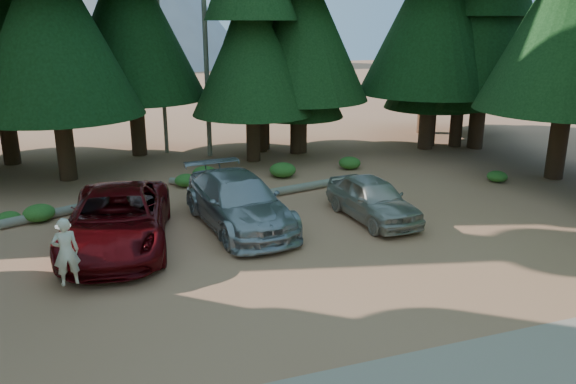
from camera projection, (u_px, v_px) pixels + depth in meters
The scene contains 19 objects.
ground at pixel (287, 269), 15.67m from camera, with size 160.00×160.00×0.00m, color #B26F4B.
forest_belt_north at pixel (193, 155), 29.23m from camera, with size 36.00×7.00×22.00m, color black, non-canonical shape.
snag_front at pixel (205, 35), 27.28m from camera, with size 0.24×0.24×12.00m, color gray.
snag_back at pixel (161, 56), 28.30m from camera, with size 0.20×0.20×10.00m, color gray.
red_pickup at pixel (118, 219), 17.04m from camera, with size 2.95×6.40×1.78m, color #56070B.
silver_minivan_center at pixel (239, 202), 18.75m from camera, with size 2.44×5.99×1.74m, color #A3A6AB.
silver_minivan_right at pixel (373, 199), 19.48m from camera, with size 1.76×4.38×1.49m, color #AFA89B.
frisbee_player at pixel (66, 251), 13.45m from camera, with size 0.68×0.51×1.71m.
log_left at pixel (69, 210), 20.10m from camera, with size 0.33×0.33×4.65m, color gray.
log_mid at pixel (206, 186), 23.17m from camera, with size 0.29×0.29×3.55m, color gray.
log_right at pixel (307, 186), 22.99m from camera, with size 0.33×0.33×5.15m, color gray.
shrub_far_left at pixel (39, 213), 19.42m from camera, with size 1.06×1.06×0.58m, color #2F5E1C.
shrub_left at pixel (111, 200), 20.76m from camera, with size 1.13×1.13×0.62m, color #2F5E1C.
shrub_center_left at pixel (205, 173), 24.51m from camera, with size 1.07×1.07×0.59m, color #2F5E1C.
shrub_center_right at pixel (186, 180), 23.53m from camera, with size 0.95×0.95×0.52m, color #2F5E1C.
shrub_right at pixel (350, 163), 26.35m from camera, with size 1.03×1.03×0.56m, color #2F5E1C.
shrub_far_right at pixel (283, 170), 24.94m from camera, with size 1.17×1.17×0.64m, color #2F5E1C.
shrub_edge_west at pixel (9, 218), 19.14m from camera, with size 0.79×0.79×0.43m, color #2F5E1C.
shrub_edge_east at pixel (497, 176), 24.20m from camera, with size 0.86×0.86×0.47m, color #2F5E1C.
Camera 1 is at (-4.71, -13.57, 6.63)m, focal length 35.00 mm.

